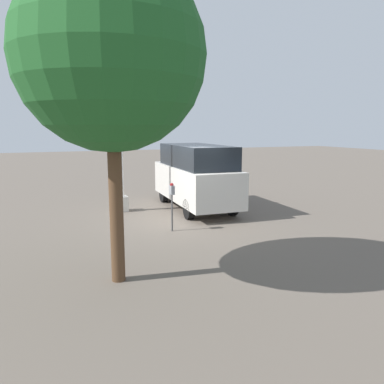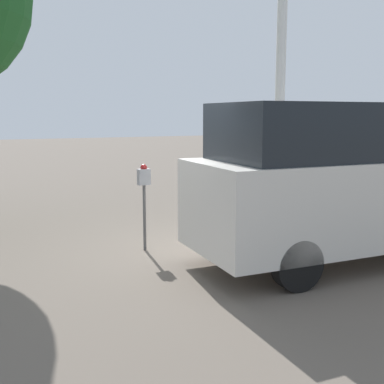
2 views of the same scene
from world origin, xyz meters
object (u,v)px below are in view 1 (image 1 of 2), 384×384
Objects in this scene: parked_van at (196,175)px; street_tree at (111,57)px; lamp_post at (120,154)px; parking_meter_near at (172,196)px.

parked_van is 7.59m from street_tree.
lamp_post is at bearing 80.14° from parked_van.
parking_meter_near is 3.50m from lamp_post.
lamp_post is (3.24, 0.82, 1.02)m from parking_meter_near.
street_tree is (-3.02, 2.19, 3.21)m from parking_meter_near.
street_tree is at bearing 167.68° from lamp_post.
lamp_post reaches higher than parked_van.
lamp_post is at bearing -12.32° from street_tree.
parked_van is (-0.59, -2.69, -0.81)m from lamp_post.
street_tree is (-6.26, 1.37, 2.19)m from lamp_post.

